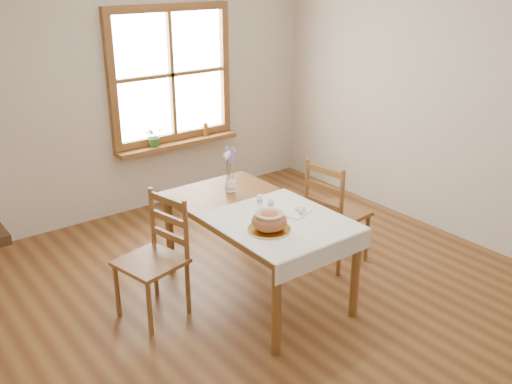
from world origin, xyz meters
TOP-DOWN VIEW (x-y plane):
  - ground at (0.00, 0.00)m, footprint 5.00×5.00m
  - room_walls at (0.00, 0.00)m, footprint 4.60×5.10m
  - window at (0.50, 2.47)m, footprint 1.46×0.08m
  - window_sill at (0.50, 2.40)m, footprint 1.46×0.20m
  - dining_table at (0.00, 0.30)m, footprint 0.90×1.60m
  - table_linen at (0.00, -0.00)m, footprint 0.91×0.99m
  - chair_left at (-0.84, 0.52)m, footprint 0.55×0.54m
  - chair_right at (0.91, 0.28)m, footprint 0.53×0.51m
  - bread_plate at (-0.17, -0.08)m, footprint 0.35×0.35m
  - bread_loaf at (-0.17, -0.08)m, footprint 0.26×0.26m
  - egg_napkin at (0.19, 0.05)m, footprint 0.28×0.26m
  - eggs at (0.19, 0.05)m, footprint 0.22×0.21m
  - salt_shaker at (0.10, 0.23)m, footprint 0.05×0.05m
  - pepper_shaker at (0.07, 0.35)m, footprint 0.06×0.06m
  - flower_vase at (0.05, 0.73)m, footprint 0.11×0.11m
  - lavender_bouquet at (0.05, 0.73)m, footprint 0.15×0.15m
  - potted_plant at (0.21, 2.40)m, footprint 0.25×0.26m
  - amber_bottle at (0.87, 2.40)m, footprint 0.06×0.06m

SIDE VIEW (x-z plane):
  - ground at x=0.00m, z-range 0.00..0.00m
  - chair_left at x=-0.84m, z-range 0.00..0.96m
  - chair_right at x=0.91m, z-range 0.00..0.99m
  - dining_table at x=0.00m, z-range 0.29..1.04m
  - window_sill at x=0.50m, z-range 0.66..0.71m
  - table_linen at x=0.00m, z-range 0.75..0.76m
  - egg_napkin at x=0.19m, z-range 0.76..0.77m
  - bread_plate at x=-0.17m, z-range 0.76..0.78m
  - eggs at x=0.19m, z-range 0.77..0.81m
  - amber_bottle at x=0.87m, z-range 0.71..0.87m
  - flower_vase at x=0.05m, z-range 0.75..0.85m
  - potted_plant at x=0.21m, z-range 0.72..0.89m
  - pepper_shaker at x=0.07m, z-range 0.76..0.85m
  - salt_shaker at x=0.10m, z-range 0.76..0.85m
  - bread_loaf at x=-0.17m, z-range 0.78..0.92m
  - lavender_bouquet at x=0.05m, z-range 0.85..1.13m
  - window at x=0.50m, z-range 0.72..2.18m
  - room_walls at x=0.00m, z-range 0.38..3.03m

